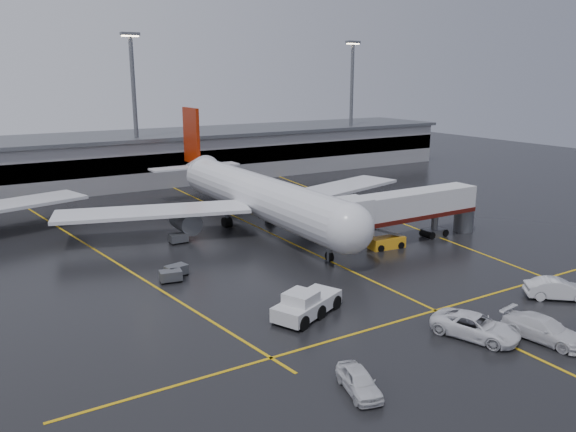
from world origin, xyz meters
TOP-DOWN VIEW (x-y plane):
  - ground at (0.00, 0.00)m, footprint 220.00×220.00m
  - apron_line_centre at (0.00, 0.00)m, footprint 0.25×90.00m
  - apron_line_stop at (0.00, -22.00)m, footprint 60.00×0.25m
  - apron_line_left at (-20.00, 10.00)m, footprint 9.99×69.35m
  - apron_line_right at (18.00, 10.00)m, footprint 7.57×69.64m
  - terminal at (0.00, 47.93)m, footprint 122.00×19.00m
  - light_mast_mid at (-5.00, 42.00)m, footprint 3.00×1.20m
  - light_mast_right at (40.00, 42.00)m, footprint 3.00×1.20m
  - main_airliner at (0.00, 9.70)m, footprint 48.80×45.60m
  - jet_bridge at (11.87, -6.00)m, footprint 19.90×3.40m
  - pushback_tractor at (-9.67, -17.39)m, footprint 7.10×5.10m
  - belt_loader at (8.10, -6.60)m, footprint 4.20×2.24m
  - service_van_a at (-1.14, -27.05)m, footprint 4.90×6.92m
  - service_van_b at (2.75, -29.92)m, footprint 3.36×6.29m
  - service_van_c at (10.83, -25.62)m, footprint 5.37×4.85m
  - service_van_d at (-13.04, -28.48)m, footprint 2.78×4.59m
  - baggage_cart_a at (-15.24, -3.20)m, footprint 2.24×1.72m
  - baggage_cart_b at (-16.24, -4.39)m, footprint 2.20×1.63m
  - baggage_cart_c at (-11.12, 7.19)m, footprint 2.01×1.32m

SIDE VIEW (x-z plane):
  - ground at x=0.00m, z-range 0.00..0.00m
  - apron_line_centre at x=0.00m, z-range 0.00..0.02m
  - apron_line_stop at x=0.00m, z-range 0.00..0.02m
  - apron_line_left at x=-20.00m, z-range 0.00..0.02m
  - apron_line_right at x=18.00m, z-range 0.00..0.02m
  - baggage_cart_a at x=-15.24m, z-range 0.07..1.19m
  - baggage_cart_b at x=-16.24m, z-range 0.07..1.19m
  - baggage_cart_c at x=-11.12m, z-range 0.07..1.19m
  - belt_loader at x=8.10m, z-range -0.65..1.92m
  - service_van_d at x=-13.04m, z-range 0.00..1.46m
  - service_van_b at x=2.75m, z-range 0.00..1.73m
  - service_van_a at x=-1.14m, z-range 0.00..1.75m
  - service_van_c at x=10.83m, z-range 0.00..1.77m
  - pushback_tractor at x=-9.67m, z-range -0.24..2.12m
  - jet_bridge at x=11.87m, z-range 0.91..6.96m
  - main_airliner at x=0.00m, z-range -2.84..11.26m
  - terminal at x=0.00m, z-range 0.02..8.62m
  - light_mast_mid at x=-5.00m, z-range 1.75..27.20m
  - light_mast_right at x=40.00m, z-range 1.75..27.20m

